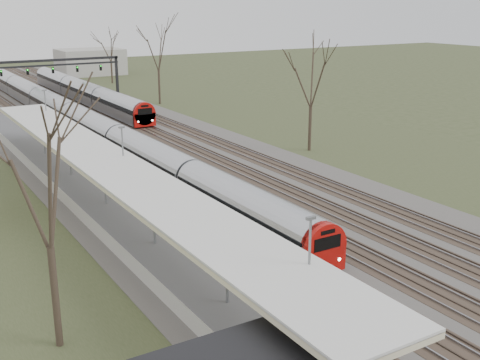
{
  "coord_description": "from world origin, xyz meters",
  "views": [
    {
      "loc": [
        -21.04,
        -2.82,
        13.81
      ],
      "look_at": [
        -0.37,
        31.23,
        2.0
      ],
      "focal_mm": 45.0,
      "sensor_mm": 36.0,
      "label": 1
    }
  ],
  "objects": [
    {
      "name": "platform",
      "position": [
        -9.05,
        37.5,
        0.5
      ],
      "size": [
        3.5,
        69.0,
        1.0
      ],
      "primitive_type": "cube",
      "color": "#9E9B93",
      "rests_on": "ground"
    },
    {
      "name": "tree_west_near",
      "position": [
        -16.0,
        20.0,
        7.29
      ],
      "size": [
        5.0,
        5.0,
        10.3
      ],
      "color": "#2D231C",
      "rests_on": "ground"
    },
    {
      "name": "canopy",
      "position": [
        -9.05,
        32.99,
        3.93
      ],
      "size": [
        4.1,
        50.0,
        3.11
      ],
      "color": "slate",
      "rests_on": "platform"
    },
    {
      "name": "train_near",
      "position": [
        -2.5,
        64.04,
        1.48
      ],
      "size": [
        2.62,
        90.21,
        3.05
      ],
      "color": "#999BA2",
      "rests_on": "ground"
    },
    {
      "name": "signal_gantry",
      "position": [
        0.29,
        84.99,
        4.91
      ],
      "size": [
        21.0,
        0.59,
        6.08
      ],
      "color": "black",
      "rests_on": "ground"
    },
    {
      "name": "train_far",
      "position": [
        4.5,
        82.21,
        1.48
      ],
      "size": [
        2.62,
        45.21,
        3.05
      ],
      "color": "#999BA2",
      "rests_on": "ground"
    },
    {
      "name": "tree_east_far",
      "position": [
        14.0,
        42.0,
        7.29
      ],
      "size": [
        5.0,
        5.0,
        10.3
      ],
      "color": "#2D231C",
      "rests_on": "ground"
    },
    {
      "name": "track_bed",
      "position": [
        0.26,
        55.0,
        0.06
      ],
      "size": [
        24.0,
        160.0,
        0.22
      ],
      "color": "#474442",
      "rests_on": "ground"
    }
  ]
}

